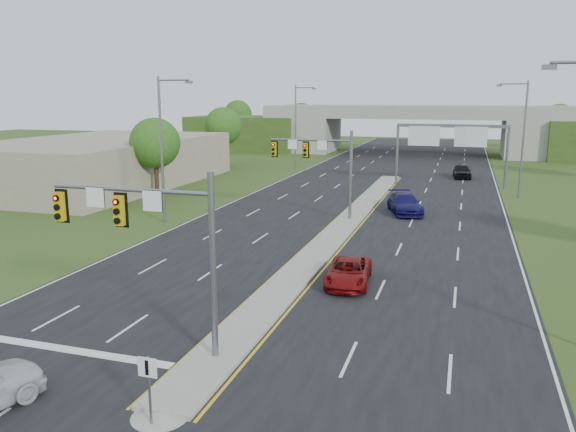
# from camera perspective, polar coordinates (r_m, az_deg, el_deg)

# --- Properties ---
(ground) EXTENTS (240.00, 240.00, 0.00)m
(ground) POSITION_cam_1_polar(r_m,az_deg,el_deg) (21.58, -7.35, -14.24)
(ground) COLOR #35481A
(ground) RESTS_ON ground
(road) EXTENTS (24.00, 160.00, 0.02)m
(road) POSITION_cam_1_polar(r_m,az_deg,el_deg) (53.99, 8.37, 1.75)
(road) COLOR black
(road) RESTS_ON ground
(median) EXTENTS (2.00, 54.00, 0.16)m
(median) POSITION_cam_1_polar(r_m,az_deg,el_deg) (42.39, 5.75, -0.87)
(median) COLOR gray
(median) RESTS_ON road
(median_nose) EXTENTS (2.00, 2.00, 0.16)m
(median_nose) POSITION_cam_1_polar(r_m,az_deg,el_deg) (18.44, -12.87, -19.01)
(median_nose) COLOR gray
(median_nose) RESTS_ON road
(lane_markings) EXTENTS (23.72, 160.00, 0.01)m
(lane_markings) POSITION_cam_1_polar(r_m,az_deg,el_deg) (48.20, 6.49, 0.59)
(lane_markings) COLOR gold
(lane_markings) RESTS_ON road
(signal_mast_near) EXTENTS (6.62, 0.60, 7.00)m
(signal_mast_near) POSITION_cam_1_polar(r_m,az_deg,el_deg) (20.94, -13.42, -1.53)
(signal_mast_near) COLOR slate
(signal_mast_near) RESTS_ON ground
(signal_mast_far) EXTENTS (6.62, 0.60, 7.00)m
(signal_mast_far) POSITION_cam_1_polar(r_m,az_deg,el_deg) (43.98, 3.49, 5.75)
(signal_mast_far) COLOR slate
(signal_mast_far) RESTS_ON ground
(keep_right_sign) EXTENTS (0.60, 0.13, 2.20)m
(keep_right_sign) POSITION_cam_1_polar(r_m,az_deg,el_deg) (17.36, -14.00, -15.80)
(keep_right_sign) COLOR slate
(keep_right_sign) RESTS_ON ground
(sign_gantry) EXTENTS (11.58, 0.44, 6.67)m
(sign_gantry) POSITION_cam_1_polar(r_m,az_deg,el_deg) (62.58, 16.12, 7.64)
(sign_gantry) COLOR slate
(sign_gantry) RESTS_ON ground
(overpass) EXTENTS (80.00, 14.00, 8.10)m
(overpass) POSITION_cam_1_polar(r_m,az_deg,el_deg) (98.03, 12.74, 8.24)
(overpass) COLOR gray
(overpass) RESTS_ON ground
(lightpole_l_mid) EXTENTS (2.85, 0.25, 11.00)m
(lightpole_l_mid) POSITION_cam_1_polar(r_m,az_deg,el_deg) (43.41, -12.52, 7.23)
(lightpole_l_mid) COLOR slate
(lightpole_l_mid) RESTS_ON ground
(lightpole_l_far) EXTENTS (2.85, 0.25, 11.00)m
(lightpole_l_far) POSITION_cam_1_polar(r_m,az_deg,el_deg) (75.72, 0.92, 9.43)
(lightpole_l_far) COLOR slate
(lightpole_l_far) RESTS_ON ground
(lightpole_r_far) EXTENTS (2.85, 0.25, 11.00)m
(lightpole_r_far) POSITION_cam_1_polar(r_m,az_deg,el_deg) (57.80, 22.63, 7.72)
(lightpole_r_far) COLOR slate
(lightpole_r_far) RESTS_ON ground
(tree_l_near) EXTENTS (4.80, 4.80, 7.60)m
(tree_l_near) POSITION_cam_1_polar(r_m,az_deg,el_deg) (55.47, -13.37, 7.21)
(tree_l_near) COLOR #382316
(tree_l_near) RESTS_ON ground
(tree_l_mid) EXTENTS (5.20, 5.20, 8.12)m
(tree_l_mid) POSITION_cam_1_polar(r_m,az_deg,el_deg) (79.47, -6.59, 9.05)
(tree_l_mid) COLOR #382316
(tree_l_mid) RESTS_ON ground
(tree_back_a) EXTENTS (6.00, 6.00, 8.85)m
(tree_back_a) POSITION_cam_1_polar(r_m,az_deg,el_deg) (120.79, -5.13, 10.22)
(tree_back_a) COLOR #382316
(tree_back_a) RESTS_ON ground
(tree_back_b) EXTENTS (5.60, 5.60, 8.32)m
(tree_back_b) POSITION_cam_1_polar(r_m,az_deg,el_deg) (116.15, 1.37, 10.04)
(tree_back_b) COLOR #382316
(tree_back_b) RESTS_ON ground
(tree_back_c) EXTENTS (5.60, 5.60, 8.32)m
(tree_back_c) POSITION_cam_1_polar(r_m,az_deg,el_deg) (112.66, 25.83, 8.80)
(tree_back_c) COLOR #382316
(tree_back_c) RESTS_ON ground
(commercial_building) EXTENTS (18.00, 30.00, 5.00)m
(commercial_building) POSITION_cam_1_polar(r_m,az_deg,el_deg) (65.37, -18.59, 5.23)
(commercial_building) COLOR gray
(commercial_building) RESTS_ON ground
(car_far_a) EXTENTS (2.51, 4.78, 1.28)m
(car_far_a) POSITION_cam_1_polar(r_m,az_deg,el_deg) (29.24, 6.17, -5.67)
(car_far_a) COLOR maroon
(car_far_a) RESTS_ON road
(car_far_b) EXTENTS (3.85, 5.99, 1.61)m
(car_far_b) POSITION_cam_1_polar(r_m,az_deg,el_deg) (47.62, 11.79, 1.25)
(car_far_b) COLOR #110C4C
(car_far_b) RESTS_ON road
(car_far_c) EXTENTS (2.33, 4.95, 1.64)m
(car_far_c) POSITION_cam_1_polar(r_m,az_deg,el_deg) (70.28, 17.27, 4.39)
(car_far_c) COLOR black
(car_far_c) RESTS_ON road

